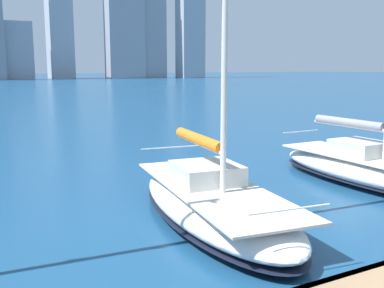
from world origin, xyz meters
The scene contains 2 objects.
sailboat_grey centered at (-6.96, -7.22, 0.63)m, with size 2.73×8.40×12.77m.
sailboat_orange centered at (0.24, -6.44, 0.58)m, with size 3.91×8.61×10.04m.
Camera 1 is at (6.51, 4.07, 4.30)m, focal length 42.00 mm.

